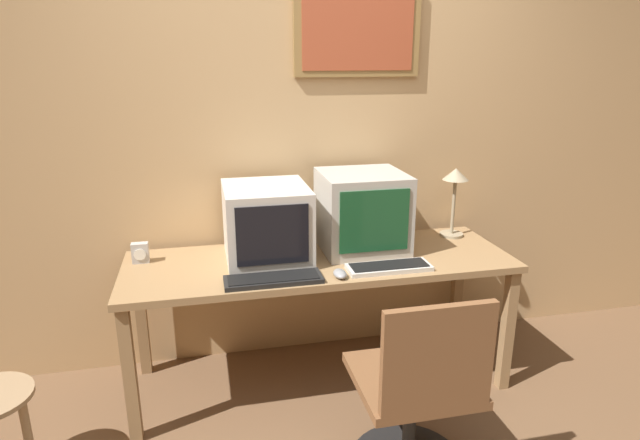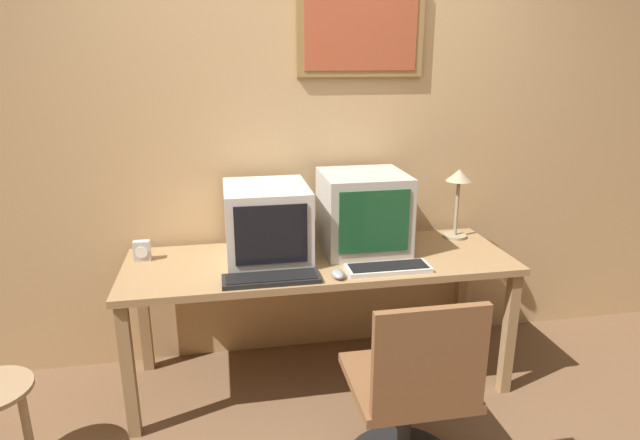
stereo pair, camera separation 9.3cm
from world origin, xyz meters
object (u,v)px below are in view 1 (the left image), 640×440
keyboard_main (273,279)px  desk_lamp (455,186)px  monitor_left (266,223)px  keyboard_side (389,267)px  monitor_right (362,211)px  desk_clock (140,253)px  office_chair (417,401)px  mouse_near_keyboard (340,274)px

keyboard_main → desk_lamp: (1.12, 0.44, 0.29)m
monitor_left → keyboard_side: size_ratio=1.13×
keyboard_main → keyboard_side: bearing=2.3°
monitor_right → desk_clock: 1.18m
office_chair → keyboard_main: bearing=132.6°
office_chair → keyboard_side: bearing=83.0°
keyboard_main → desk_clock: 0.74m
desk_lamp → monitor_left: bearing=-173.8°
desk_lamp → mouse_near_keyboard: bearing=-150.2°
keyboard_main → desk_clock: (-0.63, 0.39, 0.04)m
monitor_right → office_chair: 1.06m
monitor_right → office_chair: size_ratio=0.50×
keyboard_side → desk_lamp: 0.74m
monitor_left → desk_lamp: 1.12m
monitor_left → keyboard_main: monitor_left is taller
monitor_left → desk_clock: (-0.64, 0.07, -0.14)m
desk_lamp → office_chair: 1.33m
monitor_left → desk_lamp: desk_lamp is taller
keyboard_side → monitor_left: bearing=152.4°
mouse_near_keyboard → desk_lamp: (0.80, 0.46, 0.28)m
desk_lamp → office_chair: bearing=-121.5°
monitor_right → office_chair: monitor_right is taller
keyboard_side → office_chair: bearing=-97.0°
keyboard_side → desk_clock: bearing=163.1°
office_chair → desk_lamp: bearing=58.5°
keyboard_main → monitor_right: bearing=33.2°
mouse_near_keyboard → desk_clock: desk_clock is taller
keyboard_side → office_chair: size_ratio=0.47×
keyboard_side → mouse_near_keyboard: mouse_near_keyboard is taller
mouse_near_keyboard → keyboard_side: bearing=9.1°
keyboard_main → office_chair: office_chair is taller
monitor_left → monitor_right: (0.52, 0.03, 0.02)m
monitor_left → mouse_near_keyboard: (0.30, -0.34, -0.17)m
desk_clock → desk_lamp: size_ratio=0.26×
desk_clock → office_chair: (1.14, -0.94, -0.40)m
desk_lamp → keyboard_side: bearing=-142.3°
monitor_right → mouse_near_keyboard: bearing=-120.5°
keyboard_main → office_chair: bearing=-47.4°
monitor_right → keyboard_side: bearing=-82.3°
desk_clock → office_chair: bearing=-39.7°
monitor_right → mouse_near_keyboard: monitor_right is taller
monitor_right → keyboard_main: (-0.54, -0.35, -0.20)m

